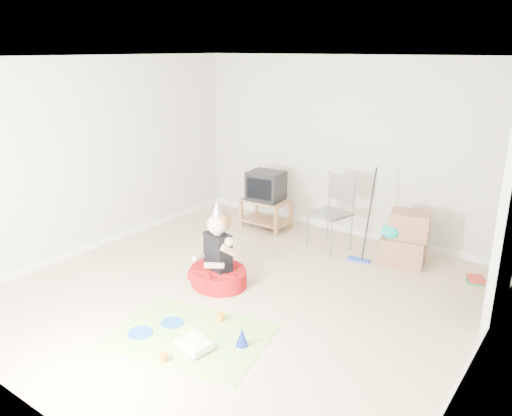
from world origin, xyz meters
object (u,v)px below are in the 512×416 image
Objects in this scene: cardboard_boxes at (405,239)px; birthday_cake at (194,345)px; crt_tv at (266,186)px; seated_woman at (218,267)px; tv_stand at (266,211)px; folding_chair at (330,213)px.

cardboard_boxes reaches higher than birthday_cake.
crt_tv is 2.25m from cardboard_boxes.
seated_woman is 3.17× the size of birthday_cake.
tv_stand is 3.40m from birthday_cake.
cardboard_boxes is 2.10× the size of birthday_cake.
crt_tv reaches higher than birthday_cake.
tv_stand is 1.23m from folding_chair.
cardboard_boxes reaches higher than tv_stand.
folding_chair is (1.20, -0.17, 0.24)m from tv_stand.
crt_tv is 2.10m from seated_woman.
crt_tv reaches higher than cardboard_boxes.
seated_woman is (-0.52, -1.77, -0.29)m from folding_chair.
folding_chair reaches higher than crt_tv.
cardboard_boxes is (1.03, 0.12, -0.18)m from folding_chair.
cardboard_boxes is (2.23, -0.04, 0.06)m from tv_stand.
seated_woman is at bearing -70.85° from tv_stand.
seated_woman reaches higher than tv_stand.
tv_stand is 2.06m from seated_woman.
folding_chair is at bearing -8.02° from tv_stand.
folding_chair is 2.98m from birthday_cake.
birthday_cake is (0.16, -2.94, -0.47)m from folding_chair.
birthday_cake is (1.36, -3.11, -0.64)m from crt_tv.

